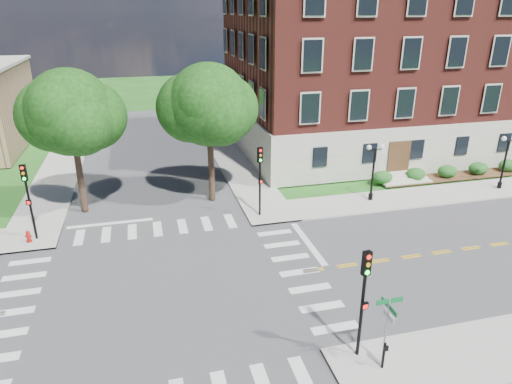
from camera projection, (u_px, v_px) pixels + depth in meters
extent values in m
plane|color=#1C5518|center=(165.00, 291.00, 23.07)|extent=(160.00, 160.00, 0.00)
cube|color=#3D3D3F|center=(165.00, 291.00, 23.07)|extent=(90.00, 12.00, 0.01)
cube|color=#3D3D3F|center=(165.00, 291.00, 23.07)|extent=(12.00, 90.00, 0.01)
cube|color=#9E9B93|center=(460.00, 192.00, 35.26)|extent=(34.00, 3.50, 0.12)
cube|color=#9E9B93|center=(228.00, 151.00, 45.49)|extent=(3.50, 34.00, 0.12)
cube|color=#9E9B93|center=(63.00, 163.00, 41.95)|extent=(3.50, 34.00, 0.12)
cube|color=silver|center=(308.00, 243.00, 27.78)|extent=(0.40, 5.50, 0.00)
cube|color=#A6A293|center=(383.00, 123.00, 47.49)|extent=(30.00, 20.00, 4.20)
cube|color=maroon|center=(391.00, 42.00, 44.49)|extent=(29.55, 19.70, 11.80)
cube|color=#472D19|center=(399.00, 158.00, 37.70)|extent=(2.00, 0.10, 2.80)
cylinder|color=#322519|center=(81.00, 183.00, 31.21)|extent=(0.44, 0.44, 4.11)
sphere|color=black|center=(70.00, 112.00, 29.38)|extent=(5.65, 5.65, 5.65)
cylinder|color=#322519|center=(211.00, 173.00, 33.15)|extent=(0.44, 0.44, 4.15)
sphere|color=black|center=(209.00, 105.00, 31.30)|extent=(5.74, 5.74, 5.74)
cylinder|color=black|center=(361.00, 316.00, 17.99)|extent=(0.14, 0.14, 3.80)
cube|color=black|center=(367.00, 263.00, 17.09)|extent=(0.35, 0.27, 1.00)
cylinder|color=red|center=(369.00, 257.00, 16.85)|extent=(0.19, 0.08, 0.18)
cylinder|color=orange|center=(368.00, 265.00, 16.98)|extent=(0.19, 0.08, 0.18)
cylinder|color=#19E533|center=(367.00, 273.00, 17.10)|extent=(0.19, 0.08, 0.18)
cube|color=black|center=(364.00, 306.00, 17.61)|extent=(0.32, 0.17, 0.30)
cylinder|color=black|center=(260.00, 189.00, 30.62)|extent=(0.14, 0.14, 3.80)
cube|color=black|center=(260.00, 155.00, 29.72)|extent=(0.38, 0.32, 1.00)
cylinder|color=red|center=(261.00, 150.00, 29.48)|extent=(0.19, 0.11, 0.18)
cylinder|color=orange|center=(261.00, 155.00, 29.60)|extent=(0.19, 0.11, 0.18)
cylinder|color=#19E533|center=(260.00, 160.00, 29.73)|extent=(0.19, 0.11, 0.18)
cube|color=black|center=(261.00, 182.00, 30.23)|extent=(0.32, 0.22, 0.30)
cylinder|color=black|center=(31.00, 210.00, 27.39)|extent=(0.14, 0.14, 3.80)
cube|color=black|center=(24.00, 173.00, 26.49)|extent=(0.34, 0.26, 1.00)
cylinder|color=red|center=(22.00, 168.00, 26.25)|extent=(0.18, 0.07, 0.18)
cylinder|color=orange|center=(23.00, 173.00, 26.37)|extent=(0.18, 0.07, 0.18)
cylinder|color=#19E533|center=(24.00, 179.00, 26.49)|extent=(0.18, 0.07, 0.18)
cube|color=black|center=(29.00, 202.00, 27.00)|extent=(0.31, 0.16, 0.30)
cylinder|color=black|center=(370.00, 196.00, 33.70)|extent=(0.32, 0.32, 0.50)
cylinder|color=black|center=(373.00, 175.00, 33.08)|extent=(0.16, 0.16, 3.80)
cube|color=black|center=(375.00, 150.00, 32.35)|extent=(1.00, 0.06, 0.06)
sphere|color=white|center=(369.00, 147.00, 32.16)|extent=(0.36, 0.36, 0.36)
sphere|color=white|center=(382.00, 146.00, 32.39)|extent=(0.36, 0.36, 0.36)
cylinder|color=black|center=(500.00, 185.00, 35.88)|extent=(0.32, 0.32, 0.50)
cylinder|color=black|center=(504.00, 165.00, 35.26)|extent=(0.16, 0.16, 3.80)
cube|color=black|center=(509.00, 141.00, 34.53)|extent=(1.00, 0.06, 0.06)
sphere|color=white|center=(504.00, 139.00, 34.34)|extent=(0.36, 0.36, 0.36)
cylinder|color=gray|center=(386.00, 332.00, 17.61)|extent=(0.07, 0.07, 3.10)
cube|color=#0B5F2C|center=(390.00, 301.00, 17.07)|extent=(1.10, 0.03, 0.20)
cube|color=#0B5F2C|center=(389.00, 307.00, 17.16)|extent=(0.03, 1.10, 0.20)
cube|color=silver|center=(389.00, 316.00, 17.34)|extent=(0.03, 0.75, 0.25)
cylinder|color=black|center=(384.00, 355.00, 17.78)|extent=(0.10, 0.10, 1.20)
cube|color=black|center=(386.00, 348.00, 17.50)|extent=(0.14, 0.08, 0.22)
cylinder|color=#96100B|center=(29.00, 241.00, 27.67)|extent=(0.32, 0.32, 0.10)
cylinder|color=#96100B|center=(29.00, 237.00, 27.58)|extent=(0.22, 0.22, 0.60)
sphere|color=#96100B|center=(28.00, 232.00, 27.46)|extent=(0.24, 0.24, 0.24)
cylinder|color=#96100B|center=(28.00, 236.00, 27.55)|extent=(0.35, 0.12, 0.12)
cylinder|color=#96100B|center=(28.00, 236.00, 27.55)|extent=(0.12, 0.35, 0.12)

